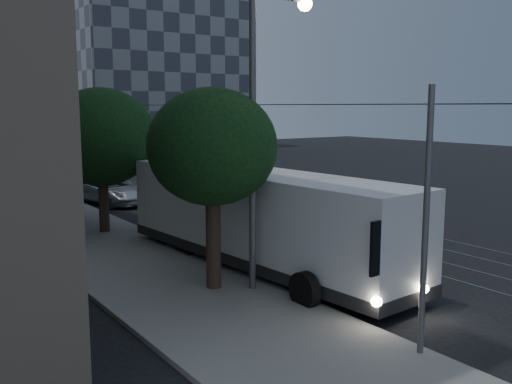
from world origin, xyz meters
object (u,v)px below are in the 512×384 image
(trolleybus, at_px, (256,216))
(car_white_d, at_px, (15,164))
(car_white_a, at_px, (84,185))
(car_white_b, at_px, (74,176))
(pickup_silver, at_px, (113,191))
(streetlamp_far, at_px, (37,90))
(streetlamp_near, at_px, (264,109))
(car_white_c, at_px, (60,171))

(trolleybus, xyz_separation_m, car_white_d, (-0.20, 35.69, -1.13))
(car_white_a, relative_size, car_white_b, 1.03)
(pickup_silver, bearing_deg, car_white_b, 75.98)
(car_white_d, bearing_deg, streetlamp_far, -83.66)
(trolleybus, bearing_deg, car_white_a, 85.61)
(car_white_a, bearing_deg, car_white_d, 71.25)
(streetlamp_near, bearing_deg, car_white_a, 86.27)
(car_white_b, height_order, car_white_c, car_white_c)
(trolleybus, distance_m, streetlamp_far, 23.41)
(car_white_b, bearing_deg, trolleybus, -93.56)
(trolleybus, relative_size, pickup_silver, 2.42)
(pickup_silver, relative_size, streetlamp_far, 0.49)
(car_white_a, xyz_separation_m, car_white_c, (1.36, 9.76, -0.11))
(pickup_silver, relative_size, streetlamp_near, 0.60)
(trolleybus, distance_m, car_white_d, 35.71)
(car_white_a, xyz_separation_m, streetlamp_near, (-1.35, -20.63, 4.72))
(car_white_a, distance_m, car_white_c, 9.85)
(car_white_d, relative_size, streetlamp_far, 0.35)
(car_white_a, bearing_deg, streetlamp_near, -113.29)
(car_white_d, distance_m, streetlamp_far, 14.14)
(pickup_silver, xyz_separation_m, car_white_b, (0.68, 9.43, -0.12))
(pickup_silver, bearing_deg, car_white_a, 92.93)
(car_white_a, bearing_deg, car_white_b, 58.62)
(trolleybus, relative_size, streetlamp_far, 1.19)
(pickup_silver, relative_size, car_white_d, 1.39)
(car_white_c, relative_size, streetlamp_near, 0.44)
(car_white_c, xyz_separation_m, car_white_d, (-1.60, 7.58, 0.00))
(pickup_silver, height_order, car_white_d, pickup_silver)
(car_white_a, distance_m, car_white_b, 6.62)
(car_white_a, bearing_deg, trolleybus, -109.70)
(trolleybus, xyz_separation_m, streetlamp_far, (-1.27, 22.88, 4.77))
(pickup_silver, xyz_separation_m, car_white_c, (0.68, 12.71, -0.09))
(car_white_a, height_order, streetlamp_far, streetlamp_far)
(car_white_c, bearing_deg, pickup_silver, -107.44)
(streetlamp_far, bearing_deg, car_white_d, 85.21)
(car_white_a, distance_m, streetlamp_far, 7.47)
(pickup_silver, distance_m, car_white_d, 20.31)
(car_white_b, bearing_deg, car_white_a, -102.15)
(car_white_c, bearing_deg, streetlamp_near, -109.44)
(car_white_d, bearing_deg, pickup_silver, -76.28)
(streetlamp_near, bearing_deg, trolleybus, 60.24)
(trolleybus, xyz_separation_m, car_white_a, (0.04, 18.36, -1.03))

